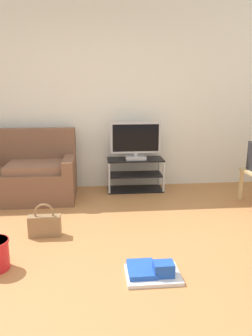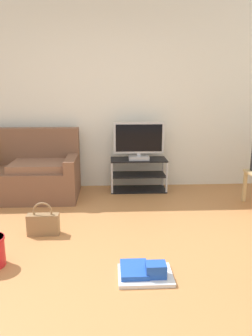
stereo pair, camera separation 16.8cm
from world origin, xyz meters
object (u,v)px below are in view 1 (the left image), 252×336
(flat_tv, at_px, (136,141))
(floor_tray, at_px, (152,272))
(handbag, at_px, (45,225))
(tv_stand, at_px, (135,174))

(flat_tv, relative_size, floor_tray, 1.67)
(handbag, xyz_separation_m, floor_tray, (0.96, -0.83, -0.08))
(handbag, distance_m, floor_tray, 1.27)
(handbag, relative_size, floor_tray, 0.81)
(tv_stand, xyz_separation_m, handbag, (-1.11, -1.47, -0.11))
(tv_stand, bearing_deg, flat_tv, -90.00)
(tv_stand, height_order, floor_tray, tv_stand)
(tv_stand, height_order, handbag, tv_stand)
(flat_tv, height_order, handbag, flat_tv)
(handbag, height_order, floor_tray, handbag)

